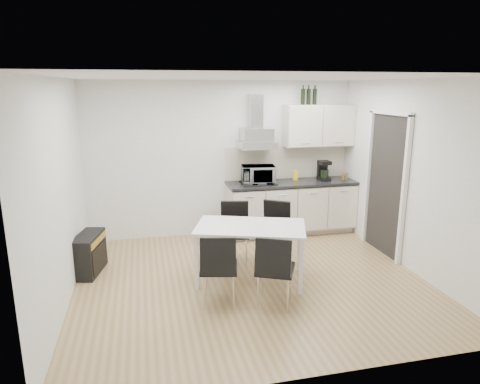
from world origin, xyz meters
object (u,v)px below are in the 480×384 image
at_px(chair_near_right, 275,270).
at_px(guitar_amp, 89,254).
at_px(kitchenette, 293,186).
at_px(chair_far_right, 273,233).
at_px(chair_far_left, 234,234).
at_px(floor_speaker, 212,226).
at_px(dining_table, 251,232).
at_px(chair_near_left, 219,268).

relative_size(chair_near_right, guitar_amp, 1.25).
xyz_separation_m(kitchenette, chair_far_right, (-0.71, -1.19, -0.39)).
distance_m(chair_far_left, floor_speaker, 1.30).
bearing_deg(dining_table, chair_far_right, 66.14).
height_order(chair_near_left, guitar_amp, chair_near_left).
bearing_deg(chair_near_left, dining_table, 59.02).
bearing_deg(guitar_amp, kitchenette, 29.97).
distance_m(chair_near_left, guitar_amp, 2.02).
relative_size(chair_far_left, chair_near_left, 1.00).
relative_size(chair_far_left, floor_speaker, 2.77).
bearing_deg(chair_near_right, kitchenette, 91.50).
distance_m(chair_far_right, floor_speaker, 1.54).
bearing_deg(guitar_amp, dining_table, -5.62).
bearing_deg(kitchenette, chair_near_left, -127.22).
height_order(kitchenette, floor_speaker, kitchenette).
bearing_deg(chair_near_right, chair_far_left, 123.62).
xyz_separation_m(kitchenette, dining_table, (-1.18, -1.70, -0.16)).
relative_size(kitchenette, guitar_amp, 3.58).
relative_size(chair_near_left, chair_near_right, 1.00).
relative_size(chair_near_left, guitar_amp, 1.25).
bearing_deg(chair_near_right, chair_near_left, -171.57).
height_order(guitar_amp, floor_speaker, guitar_amp).
height_order(kitchenette, dining_table, kitchenette).
height_order(kitchenette, chair_far_right, kitchenette).
height_order(chair_far_left, guitar_amp, chair_far_left).
bearing_deg(chair_far_right, guitar_amp, 27.48).
bearing_deg(chair_far_right, chair_near_right, 105.59).
relative_size(chair_far_right, floor_speaker, 2.77).
bearing_deg(kitchenette, chair_far_right, -120.83).
xyz_separation_m(kitchenette, floor_speaker, (-1.38, 0.17, -0.67)).
height_order(chair_far_left, chair_near_left, same).
bearing_deg(chair_far_left, chair_near_right, 111.36).
relative_size(chair_far_left, guitar_amp, 1.25).
xyz_separation_m(chair_near_left, guitar_amp, (-1.58, 1.24, -0.16)).
bearing_deg(guitar_amp, chair_far_left, 10.16).
relative_size(dining_table, chair_far_right, 1.79).
distance_m(chair_far_left, chair_near_left, 1.22).
bearing_deg(chair_far_left, floor_speaker, -71.55).
bearing_deg(guitar_amp, chair_near_right, -19.89).
xyz_separation_m(chair_far_left, guitar_amp, (-2.01, 0.11, -0.16)).
bearing_deg(guitar_amp, floor_speaker, 44.55).
xyz_separation_m(dining_table, chair_near_left, (-0.51, -0.53, -0.23)).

